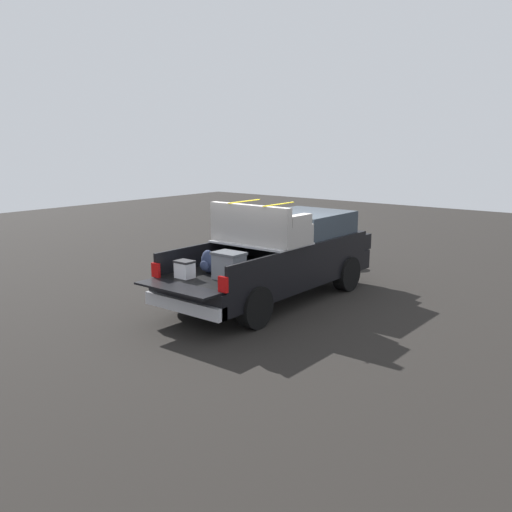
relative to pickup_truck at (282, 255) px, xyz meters
The scene contains 3 objects.
ground_plane 1.03m from the pickup_truck, behind, with size 40.00×40.00×0.00m, color black.
pickup_truck is the anchor object (origin of this frame).
trash_can 4.14m from the pickup_truck, 16.50° to the left, with size 0.60×0.60×0.98m.
Camera 1 is at (-9.53, -7.15, 3.45)m, focal length 38.60 mm.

